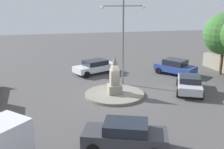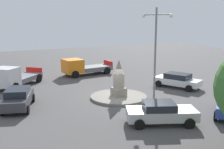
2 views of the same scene
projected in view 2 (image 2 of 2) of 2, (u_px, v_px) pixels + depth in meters
The scene contains 9 objects.
ground_plane at pixel (119, 98), 22.90m from camera, with size 80.00×80.00×0.00m, color #4F4C4C.
traffic_island at pixel (119, 97), 22.88m from camera, with size 4.70×4.70×0.20m, color gray.
monument at pixel (119, 80), 22.60m from camera, with size 1.04×1.04×3.04m.
streetlamp at pixel (156, 44), 22.07m from camera, with size 3.83×0.28×7.39m.
car_white_waiting at pixel (177, 80), 26.29m from camera, with size 4.73×3.41×1.39m.
car_dark_grey_far_side at pixel (18, 98), 20.18m from camera, with size 4.57×3.01×1.51m.
car_silver_parked_left at pixel (161, 112), 17.19m from camera, with size 3.44×4.70×1.40m.
truck_orange_parked_right at pixel (82, 67), 32.06m from camera, with size 2.80×5.95×1.97m.
truck_white_passing at pixel (14, 78), 26.10m from camera, with size 5.42×5.34×2.14m.
Camera 2 is at (19.25, -10.77, 6.49)m, focal length 43.97 mm.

